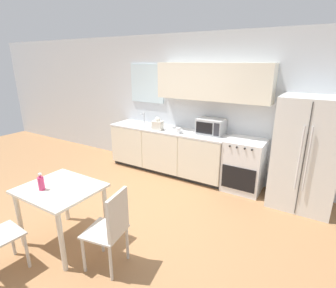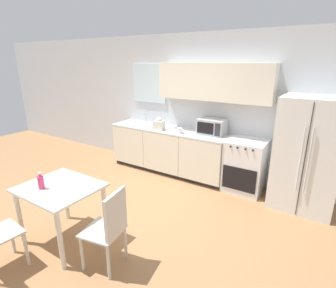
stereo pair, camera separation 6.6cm
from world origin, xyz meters
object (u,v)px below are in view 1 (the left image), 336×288
at_px(oven_range, 244,165).
at_px(microwave, 211,126).
at_px(refrigerator, 306,154).
at_px(drink_bottle, 41,183).
at_px(dining_table, 61,197).
at_px(dining_chair_side, 112,226).
at_px(coffee_mug, 179,130).

height_order(oven_range, microwave, microwave).
xyz_separation_m(refrigerator, drink_bottle, (-2.54, -2.67, -0.02)).
relative_size(dining_table, drink_bottle, 4.39).
xyz_separation_m(oven_range, microwave, (-0.69, 0.10, 0.59)).
bearing_deg(dining_chair_side, coffee_mug, 2.55).
height_order(microwave, dining_table, microwave).
distance_m(oven_range, microwave, 0.92).
bearing_deg(oven_range, microwave, 171.88).
relative_size(coffee_mug, drink_bottle, 0.64).
height_order(refrigerator, dining_chair_side, refrigerator).
bearing_deg(microwave, oven_range, -8.12).
xyz_separation_m(coffee_mug, dining_table, (-0.27, -2.43, -0.32)).
bearing_deg(coffee_mug, dining_chair_side, -77.16).
bearing_deg(coffee_mug, dining_table, -96.40).
bearing_deg(oven_range, dining_chair_side, -104.42).
bearing_deg(dining_table, drink_bottle, -130.97).
distance_m(microwave, drink_bottle, 2.98).
bearing_deg(refrigerator, microwave, 174.52).
bearing_deg(dining_chair_side, microwave, -9.75).
distance_m(dining_chair_side, drink_bottle, 1.01).
xyz_separation_m(refrigerator, microwave, (-1.61, 0.15, 0.18)).
relative_size(coffee_mug, dining_chair_side, 0.14).
relative_size(oven_range, coffee_mug, 6.98).
distance_m(dining_table, drink_bottle, 0.29).
distance_m(oven_range, coffee_mug, 1.33).
height_order(coffee_mug, dining_table, coffee_mug).
bearing_deg(dining_table, refrigerator, 46.36).
height_order(coffee_mug, dining_chair_side, coffee_mug).
bearing_deg(dining_table, coffee_mug, 83.60).
xyz_separation_m(oven_range, coffee_mug, (-1.22, -0.16, 0.50)).
relative_size(microwave, dining_chair_side, 0.53).
distance_m(oven_range, dining_chair_side, 2.69).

